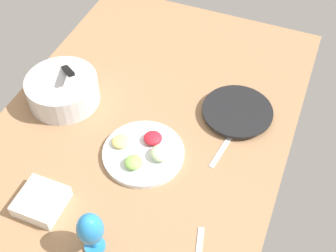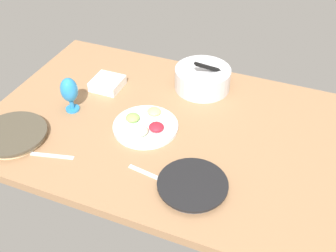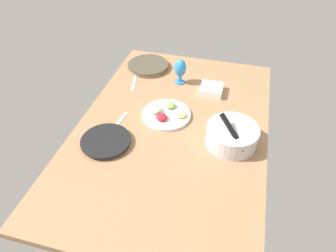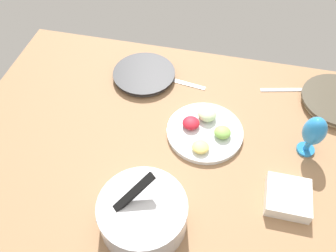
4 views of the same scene
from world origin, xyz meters
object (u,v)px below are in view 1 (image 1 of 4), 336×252
Objects in this scene: mixing_bowl at (63,89)px; hurricane_glass_blue at (91,230)px; square_bowl_white at (41,201)px; dinner_plate_right at (237,112)px; fruit_platter at (144,152)px.

mixing_bowl is 62.98cm from hurricane_glass_blue.
hurricane_glass_blue is at bearing -141.62° from mixing_bowl.
hurricane_glass_blue is 1.20× the size of square_bowl_white.
dinner_plate_right is 65.62cm from mixing_bowl.
dinner_plate_right is 1.56× the size of hurricane_glass_blue.
fruit_platter is 1.68× the size of hurricane_glass_blue.
square_bowl_white is at bearing -158.37° from mixing_bowl.
square_bowl_white is (-43.00, -17.05, -3.11)cm from mixing_bowl.
dinner_plate_right is 1.88× the size of square_bowl_white.
fruit_platter is (-29.98, 24.46, 0.18)cm from dinner_plate_right.
dinner_plate_right is 38.69cm from fruit_platter.
dinner_plate_right is at bearing -74.91° from mixing_bowl.
square_bowl_white is at bearing 144.17° from fruit_platter.
mixing_bowl is 0.95× the size of fruit_platter.
hurricane_glass_blue is (-36.31, -0.24, 8.71)cm from fruit_platter.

